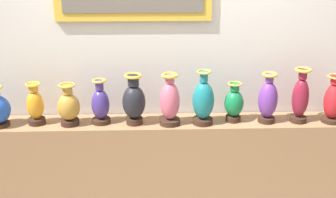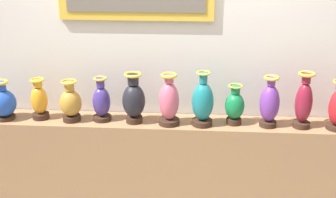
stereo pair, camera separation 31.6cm
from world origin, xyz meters
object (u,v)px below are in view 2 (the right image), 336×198
(vase_teal, at_px, (203,103))
(vase_indigo, at_px, (101,102))
(vase_ochre, at_px, (71,103))
(vase_amber, at_px, (39,101))
(vase_emerald, at_px, (235,106))
(vase_sapphire, at_px, (4,103))
(vase_rose, at_px, (169,102))
(vase_onyx, at_px, (134,100))
(vase_violet, at_px, (269,104))
(vase_burgundy, at_px, (304,103))

(vase_teal, bearing_deg, vase_indigo, 177.06)
(vase_ochre, bearing_deg, vase_indigo, 6.66)
(vase_amber, height_order, vase_emerald, vase_amber)
(vase_sapphire, distance_m, vase_teal, 1.48)
(vase_sapphire, height_order, vase_rose, vase_rose)
(vase_amber, xyz_separation_m, vase_onyx, (0.72, -0.02, 0.03))
(vase_violet, bearing_deg, vase_amber, 179.25)
(vase_indigo, bearing_deg, vase_ochre, -173.34)
(vase_teal, height_order, vase_emerald, vase_teal)
(vase_violet, bearing_deg, vase_rose, -178.75)
(vase_indigo, bearing_deg, vase_teal, -2.94)
(vase_emerald, relative_size, vase_burgundy, 0.73)
(vase_sapphire, xyz_separation_m, vase_onyx, (0.98, 0.01, 0.05))
(vase_burgundy, bearing_deg, vase_onyx, 179.86)
(vase_indigo, distance_m, vase_emerald, 0.98)
(vase_indigo, relative_size, vase_violet, 0.89)
(vase_amber, relative_size, vase_emerald, 1.05)
(vase_burgundy, bearing_deg, vase_rose, -179.19)
(vase_amber, distance_m, vase_indigo, 0.47)
(vase_amber, bearing_deg, vase_teal, -1.72)
(vase_rose, distance_m, vase_burgundy, 0.96)
(vase_ochre, height_order, vase_rose, vase_rose)
(vase_teal, bearing_deg, vase_sapphire, 179.79)
(vase_teal, bearing_deg, vase_ochre, 179.29)
(vase_emerald, bearing_deg, vase_onyx, -178.17)
(vase_amber, distance_m, vase_burgundy, 1.93)
(vase_indigo, xyz_separation_m, vase_emerald, (0.98, 0.00, -0.01))
(vase_indigo, relative_size, vase_teal, 0.83)
(vase_sapphire, xyz_separation_m, vase_rose, (1.24, -0.01, 0.04))
(vase_ochre, height_order, vase_indigo, vase_indigo)
(vase_emerald, bearing_deg, vase_rose, -175.19)
(vase_onyx, bearing_deg, vase_rose, -3.65)
(vase_sapphire, bearing_deg, vase_amber, 6.73)
(vase_indigo, height_order, vase_emerald, vase_indigo)
(vase_onyx, bearing_deg, vase_amber, 178.30)
(vase_teal, relative_size, vase_burgundy, 0.98)
(vase_onyx, distance_m, vase_rose, 0.26)
(vase_indigo, bearing_deg, vase_onyx, -5.34)
(vase_violet, distance_m, vase_burgundy, 0.24)
(vase_teal, distance_m, vase_burgundy, 0.71)
(vase_ochre, distance_m, vase_violet, 1.45)
(vase_sapphire, height_order, vase_indigo, vase_indigo)
(vase_emerald, height_order, vase_violet, vase_violet)
(vase_ochre, distance_m, vase_rose, 0.73)
(vase_amber, height_order, vase_ochre, vase_amber)
(vase_rose, xyz_separation_m, vase_emerald, (0.47, 0.04, -0.04))
(vase_teal, distance_m, vase_violet, 0.48)
(vase_amber, height_order, vase_indigo, vase_indigo)
(vase_emerald, xyz_separation_m, vase_burgundy, (0.48, -0.03, 0.05))
(vase_teal, bearing_deg, vase_burgundy, 0.99)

